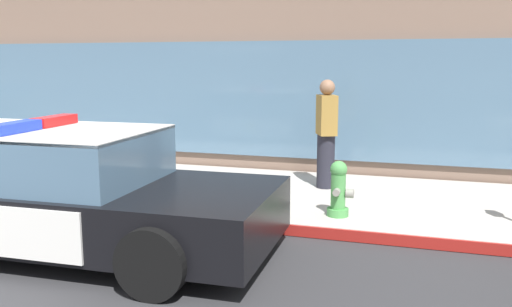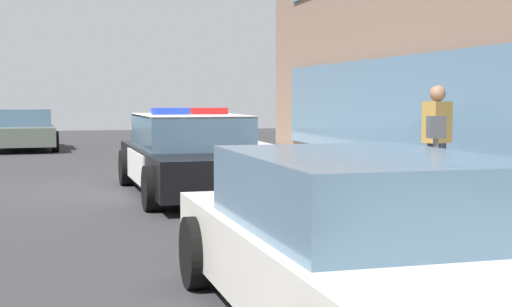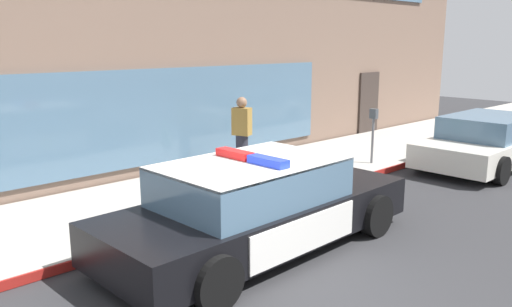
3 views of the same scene
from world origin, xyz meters
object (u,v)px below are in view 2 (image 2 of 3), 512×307
Objects in this scene: car_down_street at (364,245)px; car_far_lane at (22,130)px; pedestrian_on_sidewalk at (437,142)px; parking_meter at (436,154)px; fire_hydrant at (352,182)px; police_cruiser at (191,155)px.

car_down_street and car_far_lane have the same top height.
pedestrian_on_sidewalk is at bearing -158.43° from car_far_lane.
fire_hydrant is at bearing 179.59° from parking_meter.
police_cruiser is 3.00× the size of pedestrian_on_sidewalk.
car_far_lane is 18.25m from parking_meter.
pedestrian_on_sidewalk is (2.60, 3.28, 0.33)m from police_cruiser.
police_cruiser reaches higher than fire_hydrant.
pedestrian_on_sidewalk is 1.28× the size of parking_meter.
parking_meter is (2.44, -0.02, 0.58)m from fire_hydrant.
car_down_street is (4.79, -1.83, 0.13)m from fire_hydrant.
car_down_street is 20.13m from car_far_lane.
parking_meter reaches higher than fire_hydrant.
car_down_street is 3.48× the size of parking_meter.
car_down_street is 6.23m from pedestrian_on_sidewalk.
police_cruiser is 7.83m from car_down_street.
car_far_lane is (-19.87, -3.27, -0.00)m from car_down_street.
fire_hydrant is at bearing -164.13° from car_far_lane.
pedestrian_on_sidewalk reaches higher than car_far_lane.
police_cruiser is at bearing -162.49° from parking_meter.
car_far_lane is at bearing -165.95° from police_cruiser.
pedestrian_on_sidewalk is at bearing 50.08° from police_cruiser.
car_far_lane reaches higher than fire_hydrant.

